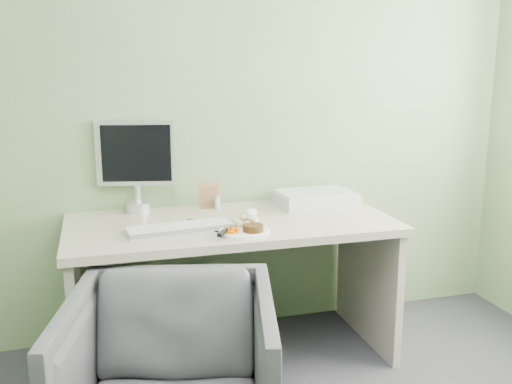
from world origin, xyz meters
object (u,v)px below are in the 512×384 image
object	(u,v)px
monitor	(136,161)
desk	(232,256)
scanner	(315,199)
desk_chair	(171,383)
plate	(244,231)

from	to	relation	value
monitor	desk	bearing A→B (deg)	-24.42
scanner	desk_chair	size ratio (longest dim) A/B	0.55
monitor	desk_chair	size ratio (longest dim) A/B	0.63
desk	desk_chair	size ratio (longest dim) A/B	2.10
desk	monitor	world-z (taller)	monitor
desk	scanner	xyz separation A→B (m)	(0.52, 0.19, 0.22)
scanner	desk_chair	bearing A→B (deg)	-136.81
desk	plate	xyz separation A→B (m)	(0.01, -0.22, 0.19)
plate	desk_chair	distance (m)	0.79
scanner	desk	bearing A→B (deg)	-162.35
monitor	plate	bearing A→B (deg)	-39.06
plate	scanner	world-z (taller)	scanner
desk	plate	distance (m)	0.29
desk_chair	monitor	bearing A→B (deg)	104.50
plate	monitor	bearing A→B (deg)	129.42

